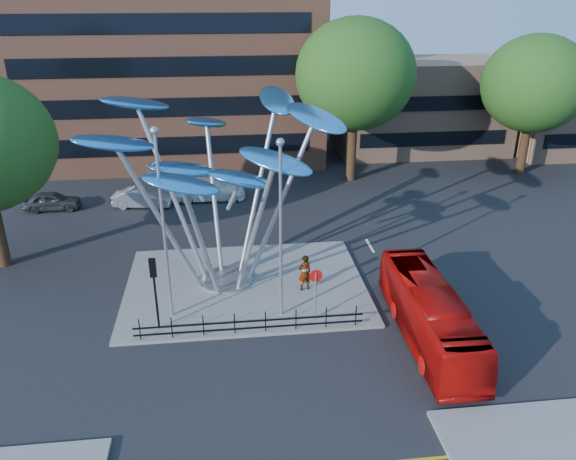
{
  "coord_description": "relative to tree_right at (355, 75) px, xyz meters",
  "views": [
    {
      "loc": [
        -1.79,
        -19.02,
        14.17
      ],
      "look_at": [
        0.93,
        4.0,
        3.93
      ],
      "focal_mm": 35.0,
      "sensor_mm": 36.0,
      "label": 1
    }
  ],
  "objects": [
    {
      "name": "pedestrian",
      "position": [
        -6.11,
        -16.89,
        -6.94
      ],
      "size": [
        0.78,
        0.62,
        1.89
      ],
      "primitive_type": "imported",
      "rotation": [
        0.0,
        0.0,
        3.41
      ],
      "color": "gray",
      "rests_on": "traffic_island"
    },
    {
      "name": "tree_far",
      "position": [
        14.0,
        0.0,
        -0.93
      ],
      "size": [
        8.0,
        8.0,
        10.81
      ],
      "color": "black",
      "rests_on": "ground"
    },
    {
      "name": "parked_car_mid",
      "position": [
        -15.49,
        -4.0,
        -7.39
      ],
      "size": [
        4.08,
        1.81,
        1.3
      ],
      "primitive_type": "imported",
      "rotation": [
        0.0,
        0.0,
        1.46
      ],
      "color": "#A7A8AE",
      "rests_on": "ground"
    },
    {
      "name": "ground",
      "position": [
        -8.0,
        -22.0,
        -8.04
      ],
      "size": [
        120.0,
        120.0,
        0.0
      ],
      "primitive_type": "plane",
      "color": "black",
      "rests_on": "ground"
    },
    {
      "name": "low_building_near",
      "position": [
        8.0,
        8.0,
        -4.04
      ],
      "size": [
        15.0,
        8.0,
        8.0
      ],
      "primitive_type": "cube",
      "color": "tan",
      "rests_on": "ground"
    },
    {
      "name": "traffic_light_island",
      "position": [
        -13.0,
        -19.5,
        -5.42
      ],
      "size": [
        0.28,
        0.18,
        3.42
      ],
      "color": "black",
      "rests_on": "traffic_island"
    },
    {
      "name": "street_lamp_left",
      "position": [
        -12.5,
        -18.5,
        -2.68
      ],
      "size": [
        0.36,
        0.36,
        8.8
      ],
      "color": "#9EA0A5",
      "rests_on": "traffic_island"
    },
    {
      "name": "no_entry_sign_island",
      "position": [
        -6.0,
        -19.48,
        -6.22
      ],
      "size": [
        0.6,
        0.1,
        2.45
      ],
      "color": "#9EA0A5",
      "rests_on": "traffic_island"
    },
    {
      "name": "parked_car_right",
      "position": [
        -10.99,
        -3.06,
        -7.28
      ],
      "size": [
        5.19,
        2.13,
        1.5
      ],
      "primitive_type": "imported",
      "rotation": [
        0.0,
        0.0,
        1.57
      ],
      "color": "white",
      "rests_on": "ground"
    },
    {
      "name": "tree_right",
      "position": [
        0.0,
        0.0,
        0.0
      ],
      "size": [
        8.8,
        8.8,
        12.11
      ],
      "color": "black",
      "rests_on": "ground"
    },
    {
      "name": "parked_car_left",
      "position": [
        -21.49,
        -3.86,
        -7.4
      ],
      "size": [
        3.76,
        1.61,
        1.27
      ],
      "primitive_type": "imported",
      "rotation": [
        0.0,
        0.0,
        1.6
      ],
      "color": "#393D40",
      "rests_on": "ground"
    },
    {
      "name": "red_bus",
      "position": [
        -1.4,
        -21.44,
        -6.8
      ],
      "size": [
        2.27,
        8.96,
        2.48
      ],
      "primitive_type": "imported",
      "rotation": [
        0.0,
        0.0,
        -0.02
      ],
      "color": "#B40B08",
      "rests_on": "ground"
    },
    {
      "name": "pedestrian_railing_front",
      "position": [
        -9.0,
        -20.3,
        -7.48
      ],
      "size": [
        10.0,
        0.06,
        1.0
      ],
      "color": "black",
      "rests_on": "traffic_island"
    },
    {
      "name": "street_lamp_right",
      "position": [
        -7.5,
        -19.0,
        -2.94
      ],
      "size": [
        0.36,
        0.36,
        8.3
      ],
      "color": "#9EA0A5",
      "rests_on": "traffic_island"
    },
    {
      "name": "leaf_sculpture",
      "position": [
        -10.07,
        -15.32,
        -1.16
      ],
      "size": [
        12.72,
        9.54,
        9.51
      ],
      "color": "#9EA0A5",
      "rests_on": "traffic_island"
    },
    {
      "name": "traffic_island",
      "position": [
        -9.0,
        -16.0,
        -7.96
      ],
      "size": [
        12.0,
        9.0,
        0.15
      ],
      "primitive_type": "cube",
      "color": "slate",
      "rests_on": "ground"
    }
  ]
}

